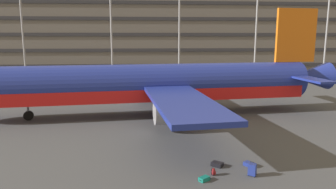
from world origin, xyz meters
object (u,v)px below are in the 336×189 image
(suitcase_red, at_px, (204,179))
(suitcase_navy, at_px, (250,164))
(suitcase_purple, at_px, (217,164))
(backpack_orange, at_px, (214,172))
(suitcase_small, at_px, (252,170))
(airliner, at_px, (158,84))

(suitcase_red, bearing_deg, suitcase_navy, 29.52)
(suitcase_purple, distance_m, backpack_orange, 1.36)
(suitcase_navy, height_order, suitcase_purple, suitcase_purple)
(suitcase_small, xyz_separation_m, backpack_orange, (-2.18, 0.26, -0.17))
(suitcase_navy, distance_m, suitcase_purple, 2.01)
(suitcase_purple, distance_m, suitcase_red, 2.25)
(backpack_orange, bearing_deg, suitcase_navy, 24.48)
(suitcase_small, relative_size, suitcase_purple, 1.09)
(suitcase_navy, bearing_deg, suitcase_red, -150.48)
(airliner, bearing_deg, backpack_orange, -80.21)
(airliner, xyz_separation_m, suitcase_red, (1.89, -15.55, -3.03))
(suitcase_purple, height_order, backpack_orange, backpack_orange)
(suitcase_small, height_order, suitcase_purple, suitcase_small)
(airliner, relative_size, suitcase_navy, 47.47)
(suitcase_small, distance_m, suitcase_purple, 2.28)
(suitcase_small, bearing_deg, suitcase_red, -171.99)
(suitcase_small, bearing_deg, backpack_orange, 173.25)
(suitcase_navy, height_order, suitcase_small, suitcase_small)
(suitcase_navy, xyz_separation_m, suitcase_red, (-3.18, -1.80, -0.00))
(suitcase_navy, xyz_separation_m, suitcase_small, (-0.33, -1.40, 0.27))
(suitcase_navy, xyz_separation_m, backpack_orange, (-2.51, -1.14, 0.09))
(backpack_orange, bearing_deg, suitcase_purple, 68.29)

